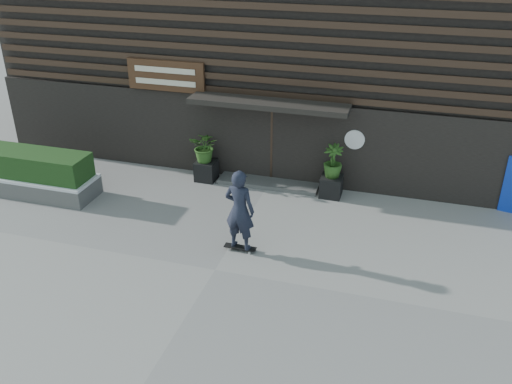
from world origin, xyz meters
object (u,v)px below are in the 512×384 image
(planter_pot_left, at_px, (206,170))
(raised_bed, at_px, (38,185))
(skateboarder, at_px, (240,210))
(planter_pot_right, at_px, (331,186))

(planter_pot_left, distance_m, raised_bed, 4.88)
(skateboarder, bearing_deg, raised_bed, 169.31)
(planter_pot_left, height_order, raised_bed, planter_pot_left)
(planter_pot_right, distance_m, raised_bed, 8.44)
(planter_pot_left, bearing_deg, raised_bed, -152.85)
(raised_bed, bearing_deg, skateboarder, -10.69)
(planter_pot_right, height_order, raised_bed, planter_pot_right)
(planter_pot_left, xyz_separation_m, planter_pot_right, (3.80, 0.00, 0.00))
(planter_pot_left, distance_m, skateboarder, 4.17)
(raised_bed, height_order, skateboarder, skateboarder)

